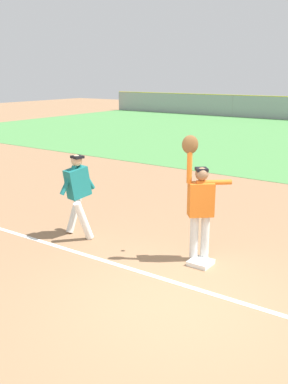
% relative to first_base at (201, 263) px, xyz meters
% --- Properties ---
extents(ground_plane, '(80.49, 80.49, 0.00)m').
position_rel_first_base_xyz_m(ground_plane, '(0.36, -1.35, -0.04)').
color(ground_plane, '#936D4C').
extents(chalk_foul_line, '(12.00, 0.26, 0.01)m').
position_rel_first_base_xyz_m(chalk_foul_line, '(-4.00, -0.90, -0.04)').
color(chalk_foul_line, white).
rests_on(chalk_foul_line, ground_plane).
extents(first_base, '(0.38, 0.38, 0.08)m').
position_rel_first_base_xyz_m(first_base, '(0.00, 0.00, 0.00)').
color(first_base, white).
rests_on(first_base, ground_plane).
extents(fielder, '(0.75, 0.67, 2.28)m').
position_rel_first_base_xyz_m(fielder, '(-0.14, 0.15, 1.08)').
color(fielder, silver).
rests_on(fielder, ground_plane).
extents(runner, '(0.75, 0.84, 1.72)m').
position_rel_first_base_xyz_m(runner, '(-2.73, -0.21, 0.96)').
color(runner, white).
rests_on(runner, ground_plane).
extents(baseball, '(0.07, 0.07, 0.07)m').
position_rel_first_base_xyz_m(baseball, '(-0.40, 0.36, 2.10)').
color(baseball, white).
extents(parked_car_tan, '(4.52, 2.36, 1.25)m').
position_rel_first_base_xyz_m(parked_car_tan, '(-8.03, 28.66, 0.63)').
color(parked_car_tan, tan).
rests_on(parked_car_tan, ground_plane).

